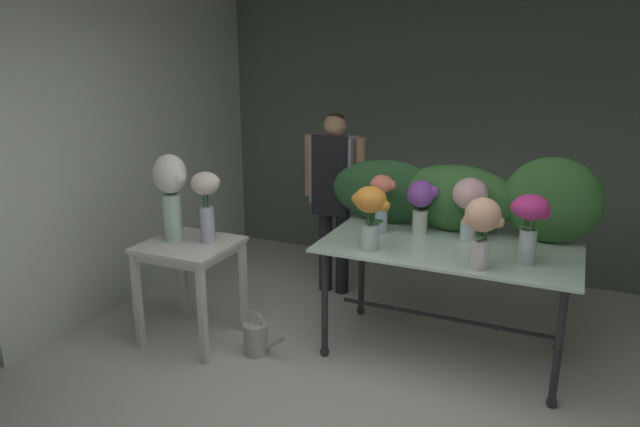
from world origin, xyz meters
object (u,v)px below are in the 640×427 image
(vase_sunset_lilies, at_px, (370,211))
(vase_cream_lisianthus_tall, at_px, (206,199))
(display_table_glass, at_px, (448,263))
(vase_coral_carnations, at_px, (382,198))
(watering_can, at_px, (257,338))
(vase_violet_hydrangea, at_px, (421,201))
(florist, at_px, (334,185))
(vase_white_roses_tall, at_px, (171,190))
(vase_peach_peonies, at_px, (482,227))
(side_table_white, at_px, (190,257))
(vase_magenta_tulips, at_px, (529,220))
(vase_blush_freesia, at_px, (469,200))

(vase_sunset_lilies, bearing_deg, vase_cream_lisianthus_tall, -170.89)
(display_table_glass, relative_size, vase_cream_lisianthus_tall, 3.29)
(vase_coral_carnations, height_order, watering_can, vase_coral_carnations)
(vase_sunset_lilies, height_order, vase_cream_lisianthus_tall, vase_cream_lisianthus_tall)
(display_table_glass, distance_m, vase_violet_hydrangea, 0.49)
(florist, relative_size, vase_cream_lisianthus_tall, 3.06)
(display_table_glass, relative_size, vase_white_roses_tall, 2.69)
(vase_peach_peonies, bearing_deg, vase_coral_carnations, 150.45)
(side_table_white, height_order, vase_magenta_tulips, vase_magenta_tulips)
(vase_sunset_lilies, distance_m, vase_violet_hydrangea, 0.54)
(watering_can, bearing_deg, vase_violet_hydrangea, 37.16)
(display_table_glass, bearing_deg, side_table_white, -162.88)
(side_table_white, relative_size, vase_blush_freesia, 1.71)
(vase_cream_lisianthus_tall, bearing_deg, watering_can, -9.50)
(vase_cream_lisianthus_tall, bearing_deg, vase_peach_peonies, 4.18)
(florist, height_order, vase_white_roses_tall, florist)
(vase_cream_lisianthus_tall, bearing_deg, side_table_white, -154.51)
(vase_coral_carnations, distance_m, vase_sunset_lilies, 0.41)
(vase_sunset_lilies, xyz_separation_m, vase_peach_peonies, (0.75, -0.05, -0.00))
(florist, distance_m, vase_magenta_tulips, 1.93)
(florist, height_order, watering_can, florist)
(side_table_white, distance_m, vase_sunset_lilies, 1.43)
(vase_coral_carnations, xyz_separation_m, watering_can, (-0.72, -0.67, -0.98))
(display_table_glass, relative_size, vase_sunset_lilies, 3.96)
(vase_magenta_tulips, height_order, vase_peach_peonies, same)
(vase_cream_lisianthus_tall, bearing_deg, display_table_glass, 16.42)
(vase_blush_freesia, xyz_separation_m, vase_violet_hydrangea, (-0.35, 0.01, -0.05))
(side_table_white, height_order, watering_can, side_table_white)
(display_table_glass, distance_m, vase_coral_carnations, 0.67)
(vase_peach_peonies, bearing_deg, side_table_white, -174.36)
(vase_sunset_lilies, distance_m, watering_can, 1.28)
(florist, xyz_separation_m, vase_peach_peonies, (1.45, -1.09, 0.11))
(vase_violet_hydrangea, xyz_separation_m, watering_can, (-0.99, -0.75, -0.97))
(watering_can, bearing_deg, vase_peach_peonies, 8.02)
(vase_blush_freesia, height_order, vase_violet_hydrangea, vase_blush_freesia)
(display_table_glass, height_order, vase_magenta_tulips, vase_magenta_tulips)
(display_table_glass, distance_m, side_table_white, 1.90)
(vase_sunset_lilies, bearing_deg, vase_coral_carnations, 97.07)
(vase_magenta_tulips, bearing_deg, florist, 152.54)
(vase_peach_peonies, height_order, vase_cream_lisianthus_tall, vase_cream_lisianthus_tall)
(display_table_glass, bearing_deg, vase_peach_peonies, -52.82)
(vase_coral_carnations, xyz_separation_m, vase_blush_freesia, (0.63, 0.07, 0.04))
(florist, relative_size, vase_white_roses_tall, 2.50)
(vase_peach_peonies, distance_m, vase_white_roses_tall, 2.22)
(vase_violet_hydrangea, xyz_separation_m, vase_cream_lisianthus_tall, (-1.42, -0.68, 0.03))
(florist, xyz_separation_m, vase_white_roses_tall, (-0.76, -1.29, 0.17))
(vase_white_roses_tall, height_order, vase_cream_lisianthus_tall, vase_white_roses_tall)
(vase_coral_carnations, xyz_separation_m, vase_sunset_lilies, (0.05, -0.41, 0.01))
(watering_can, bearing_deg, vase_cream_lisianthus_tall, 170.50)
(side_table_white, xyz_separation_m, vase_magenta_tulips, (2.34, 0.40, 0.46))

